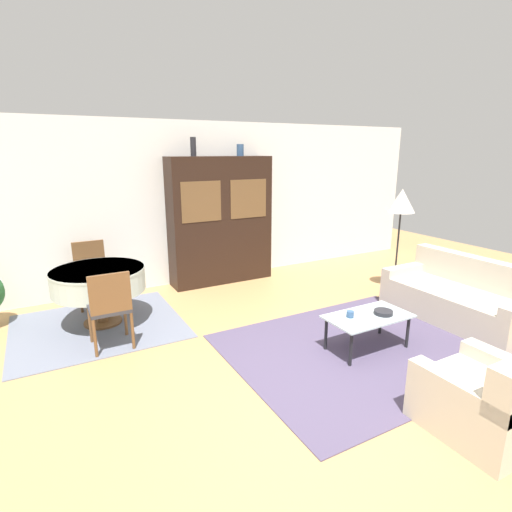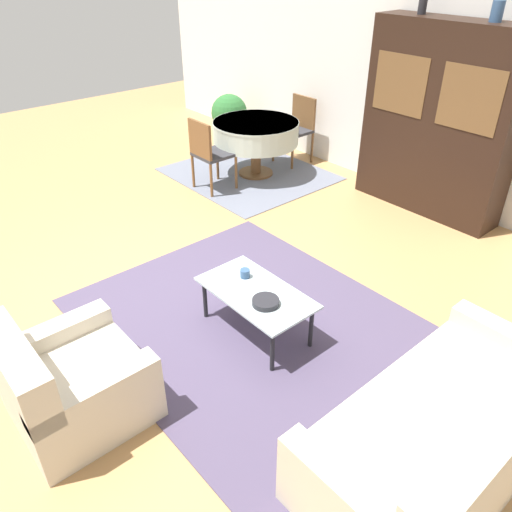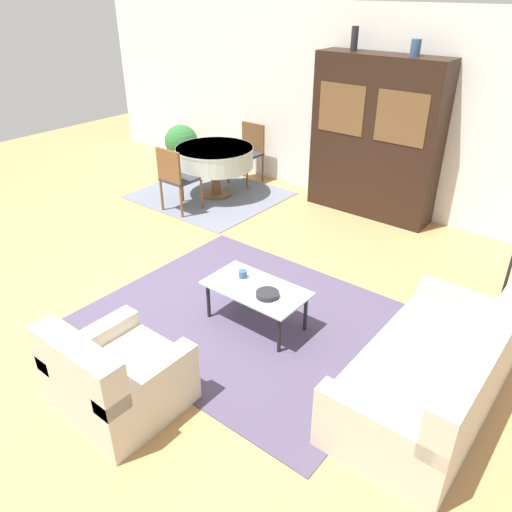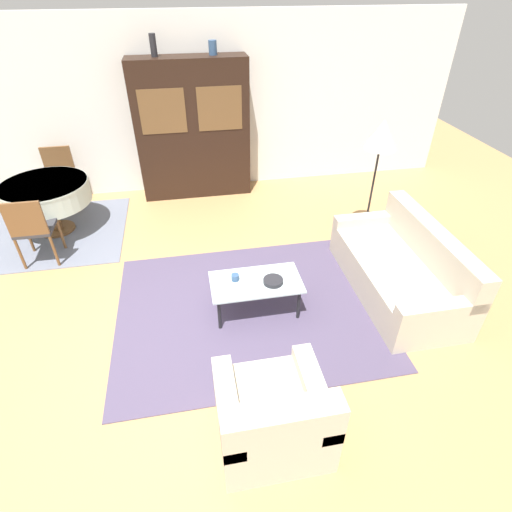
{
  "view_description": "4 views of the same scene",
  "coord_description": "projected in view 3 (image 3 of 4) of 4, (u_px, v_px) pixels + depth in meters",
  "views": [
    {
      "loc": [
        -2.11,
        -2.81,
        2.22
      ],
      "look_at": [
        0.2,
        1.4,
        0.95
      ],
      "focal_mm": 28.0,
      "sensor_mm": 36.0,
      "label": 1
    },
    {
      "loc": [
        3.47,
        -1.86,
        2.78
      ],
      "look_at": [
        1.02,
        0.25,
        0.75
      ],
      "focal_mm": 35.0,
      "sensor_mm": 36.0,
      "label": 2
    },
    {
      "loc": [
        3.48,
        -2.82,
        2.93
      ],
      "look_at": [
        1.02,
        0.25,
        0.75
      ],
      "focal_mm": 35.0,
      "sensor_mm": 36.0,
      "label": 3
    },
    {
      "loc": [
        0.41,
        -3.0,
        3.12
      ],
      "look_at": [
        1.02,
        0.25,
        0.75
      ],
      "focal_mm": 28.0,
      "sensor_mm": 36.0,
      "label": 4
    }
  ],
  "objects": [
    {
      "name": "dining_chair_far",
      "position": [
        249.0,
        149.0,
        8.05
      ],
      "size": [
        0.44,
        0.44,
        0.93
      ],
      "rotation": [
        0.0,
        0.0,
        3.14
      ],
      "color": "brown",
      "rests_on": "dining_rug"
    },
    {
      "name": "dining_table",
      "position": [
        215.0,
        157.0,
        7.47
      ],
      "size": [
        1.17,
        1.17,
        0.75
      ],
      "color": "brown",
      "rests_on": "dining_rug"
    },
    {
      "name": "vase_tall",
      "position": [
        355.0,
        39.0,
        6.36
      ],
      "size": [
        0.09,
        0.09,
        0.29
      ],
      "color": "#232328",
      "rests_on": "display_cabinet"
    },
    {
      "name": "ground_plane",
      "position": [
        166.0,
        298.0,
        5.25
      ],
      "size": [
        14.0,
        14.0,
        0.0
      ],
      "primitive_type": "plane",
      "color": "tan"
    },
    {
      "name": "potted_plant",
      "position": [
        182.0,
        143.0,
        8.73
      ],
      "size": [
        0.58,
        0.58,
        0.75
      ],
      "color": "beige",
      "rests_on": "ground_plane"
    },
    {
      "name": "cup",
      "position": [
        243.0,
        274.0,
        4.8
      ],
      "size": [
        0.08,
        0.08,
        0.07
      ],
      "color": "#33517A",
      "rests_on": "coffee_table"
    },
    {
      "name": "coffee_table",
      "position": [
        256.0,
        291.0,
        4.68
      ],
      "size": [
        0.98,
        0.54,
        0.4
      ],
      "color": "black",
      "rests_on": "area_rug"
    },
    {
      "name": "armchair",
      "position": [
        116.0,
        379.0,
        3.76
      ],
      "size": [
        0.85,
        0.84,
        0.79
      ],
      "color": "beige",
      "rests_on": "ground_plane"
    },
    {
      "name": "dining_rug",
      "position": [
        210.0,
        195.0,
        7.75
      ],
      "size": [
        2.06,
        1.84,
        0.01
      ],
      "color": "slate",
      "rests_on": "ground_plane"
    },
    {
      "name": "vase_short",
      "position": [
        416.0,
        48.0,
        5.93
      ],
      "size": [
        0.12,
        0.12,
        0.19
      ],
      "color": "#33517A",
      "rests_on": "display_cabinet"
    },
    {
      "name": "dining_chair_near",
      "position": [
        176.0,
        176.0,
        6.96
      ],
      "size": [
        0.44,
        0.44,
        0.93
      ],
      "color": "brown",
      "rests_on": "dining_rug"
    },
    {
      "name": "area_rug",
      "position": [
        251.0,
        318.0,
        4.93
      ],
      "size": [
        2.9,
        2.35,
        0.01
      ],
      "color": "#4C425B",
      "rests_on": "ground_plane"
    },
    {
      "name": "couch",
      "position": [
        436.0,
        375.0,
        3.81
      ],
      "size": [
        0.91,
        1.89,
        0.82
      ],
      "rotation": [
        0.0,
        0.0,
        1.57
      ],
      "color": "beige",
      "rests_on": "ground_plane"
    },
    {
      "name": "display_cabinet",
      "position": [
        375.0,
        138.0,
        6.7
      ],
      "size": [
        1.75,
        0.46,
        2.13
      ],
      "color": "black",
      "rests_on": "ground_plane"
    },
    {
      "name": "wall_back",
      "position": [
        349.0,
        107.0,
        7.07
      ],
      "size": [
        10.0,
        0.06,
        2.7
      ],
      "color": "white",
      "rests_on": "ground_plane"
    },
    {
      "name": "bowl",
      "position": [
        267.0,
        294.0,
        4.51
      ],
      "size": [
        0.21,
        0.21,
        0.05
      ],
      "color": "#232328",
      "rests_on": "coffee_table"
    }
  ]
}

